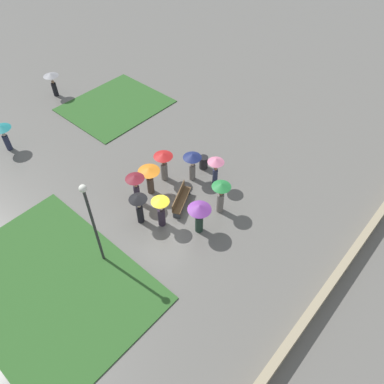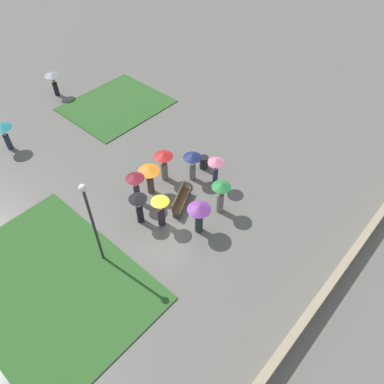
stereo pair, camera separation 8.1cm
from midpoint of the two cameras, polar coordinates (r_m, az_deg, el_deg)
name	(u,v)px [view 2 (the right image)]	position (r m, az deg, el deg)	size (l,w,h in m)	color
ground_plane	(165,219)	(19.30, -4.00, -4.11)	(90.00, 90.00, 0.00)	#66635E
lawn_patch_near	(50,285)	(18.15, -20.70, -13.06)	(6.61, 9.33, 0.06)	#2D5B26
lawn_patch_far	(116,105)	(27.64, -11.38, 12.84)	(6.57, 5.77, 0.06)	#2D5B26
parapet_wall	(307,317)	(16.68, 17.32, -17.67)	(45.00, 0.35, 0.69)	tan
park_bench	(180,199)	(19.55, -1.65, -1.02)	(1.99, 1.22, 0.90)	brown
lamp_post	(91,216)	(15.89, -15.03, -3.50)	(0.32, 0.32, 4.86)	#2D2D30
trash_bin	(204,162)	(21.71, 1.92, 4.52)	(0.53, 0.53, 0.79)	#232326
crowd_person_black	(139,203)	(18.35, -8.03, -1.74)	(0.91, 0.91, 1.91)	black
crowd_person_red	(164,162)	(20.51, -4.21, 4.62)	(1.06, 1.06, 1.85)	slate
crowd_person_green	(221,193)	(18.72, 4.54, -0.19)	(0.98, 0.98, 1.97)	slate
crowd_person_orange	(149,175)	(19.81, -6.38, 2.60)	(1.17, 1.17, 1.74)	#47382D
crowd_person_purple	(199,213)	(17.76, 1.22, -3.16)	(1.15, 1.15, 1.84)	#1E3328
crowd_person_navy	(192,161)	(20.40, 0.19, 4.69)	(1.02, 1.02, 1.82)	slate
crowd_person_yellow	(161,208)	(18.20, -4.67, -2.48)	(0.90, 0.90, 1.87)	#2D2333
crowd_person_maroon	(136,184)	(19.26, -8.47, 1.28)	(0.98, 0.98, 1.94)	#2D2333
crowd_person_pink	(216,166)	(20.00, 3.77, 3.96)	(0.90, 0.90, 1.93)	#282D47
lone_walker_far_path	(4,132)	(25.16, -26.70, 8.22)	(1.16, 1.16, 1.72)	#282D47
lone_walker_mid_plaza	(53,79)	(29.40, -20.32, 15.79)	(1.07, 1.07, 1.74)	black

